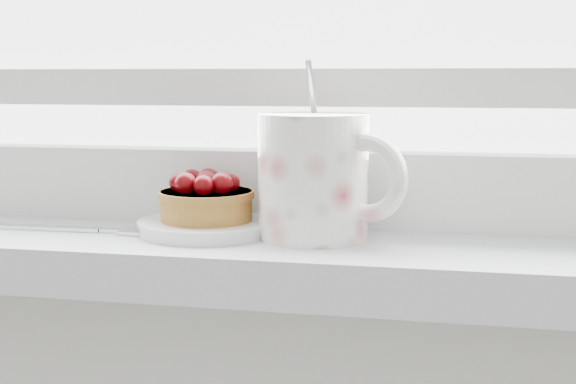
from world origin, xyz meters
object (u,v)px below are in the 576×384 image
(fork, at_px, (82,229))
(floral_mug, at_px, (317,174))
(raspberry_tart, at_px, (206,199))
(saucer, at_px, (207,227))

(fork, bearing_deg, floral_mug, 3.75)
(floral_mug, relative_size, fork, 0.75)
(raspberry_tart, bearing_deg, saucer, -8.00)
(raspberry_tart, height_order, floral_mug, floral_mug)
(saucer, bearing_deg, fork, -172.33)
(saucer, relative_size, raspberry_tart, 1.44)
(floral_mug, distance_m, fork, 0.22)
(raspberry_tart, relative_size, fork, 0.41)
(raspberry_tart, height_order, fork, raspberry_tart)
(raspberry_tart, bearing_deg, fork, -172.30)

